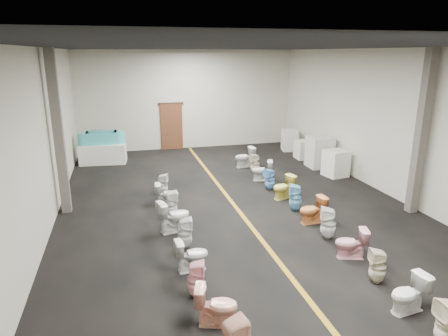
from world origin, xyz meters
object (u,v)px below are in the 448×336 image
Objects in this scene: appliance_crate_c at (304,150)px; toilet_left_5 at (185,233)px; toilet_right_3 at (351,243)px; toilet_left_2 at (216,305)px; toilet_left_7 at (171,204)px; appliance_crate_d at (290,140)px; toilet_left_4 at (192,255)px; toilet_right_2 at (378,266)px; bathtub at (102,137)px; toilet_left_6 at (174,216)px; appliance_crate_a at (336,163)px; toilet_right_11 at (245,157)px; toilet_right_9 at (262,170)px; toilet_right_4 at (328,223)px; display_table at (103,153)px; toilet_left_8 at (167,194)px; toilet_left_9 at (163,185)px; toilet_right_8 at (270,179)px; toilet_right_1 at (409,294)px; toilet_right_10 at (255,164)px; toilet_left_3 at (196,279)px; appliance_crate_b at (320,152)px; toilet_right_5 at (312,210)px; toilet_right_7 at (284,187)px; toilet_right_0 at (448,324)px.

toilet_left_5 is (-6.25, -6.77, -0.02)m from appliance_crate_c.
toilet_right_3 is at bearing -109.00° from appliance_crate_c.
toilet_left_7 is at bearing 18.73° from toilet_left_2.
appliance_crate_d is 9.00m from toilet_left_7.
toilet_left_2 is at bearing -173.17° from toilet_left_5.
toilet_left_4 is 3.70m from toilet_right_2.
bathtub reaches higher than toilet_left_6.
appliance_crate_a reaches higher than toilet_right_11.
toilet_left_7 reaches higher than toilet_right_9.
bathtub is at bearing -125.25° from toilet_right_4.
toilet_right_9 is (3.46, 4.35, -0.00)m from toilet_left_5.
toilet_right_11 is (5.42, -2.06, -0.00)m from display_table.
bathtub is 11.27m from toilet_left_2.
appliance_crate_a is 1.37× the size of toilet_left_8.
appliance_crate_c is at bearing -45.92° from toilet_left_9.
toilet_left_5 is at bearing -60.82° from toilet_right_8.
appliance_crate_a is 0.98× the size of appliance_crate_d.
appliance_crate_a is at bearing -70.13° from toilet_left_7.
toilet_left_7 is 1.08× the size of toilet_left_8.
toilet_right_1 is 0.95× the size of toilet_right_8.
bathtub is 2.47× the size of toilet_right_10.
toilet_left_3 is 0.94× the size of toilet_right_10.
appliance_crate_d reaches higher than toilet_right_3.
appliance_crate_b is 2.95m from toilet_right_11.
toilet_right_2 is (3.52, -3.37, -0.05)m from toilet_left_6.
toilet_right_5 is (-2.76, -3.63, -0.11)m from appliance_crate_a.
toilet_left_9 is at bearing 12.08° from toilet_left_3.
toilet_left_2 reaches higher than toilet_right_3.
appliance_crate_c is 5.12m from toilet_right_7.
toilet_right_8 reaches higher than toilet_right_5.
toilet_left_9 is (-0.03, 1.83, -0.03)m from toilet_left_7.
toilet_right_11 is at bearing -29.70° from toilet_left_4.
appliance_crate_a is 1.19× the size of toilet_right_11.
toilet_right_5 is 1.92m from toilet_right_7.
toilet_left_6 is 1.04× the size of toilet_right_11.
toilet_right_1 is at bearing -145.35° from toilet_left_8.
toilet_left_3 is 3.55m from toilet_right_2.
toilet_left_5 is 1.02× the size of toilet_right_8.
appliance_crate_b is 1.65× the size of toilet_right_5.
appliance_crate_a is at bearing 91.23° from toilet_right_8.
toilet_right_2 is at bearing -6.00° from toilet_right_11.
display_table reaches higher than toilet_left_3.
toilet_left_9 is at bearing -155.75° from toilet_right_0.
bathtub is at bearing 25.04° from toilet_left_8.
toilet_right_10 reaches higher than toilet_left_7.
toilet_left_2 is 4.13m from toilet_right_4.
toilet_left_4 is at bearing -131.56° from toilet_right_1.
toilet_right_0 reaches higher than toilet_right_3.
toilet_left_5 is at bearing -85.42° from toilet_right_5.
toilet_left_5 is (-0.06, 2.82, 0.02)m from toilet_left_2.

